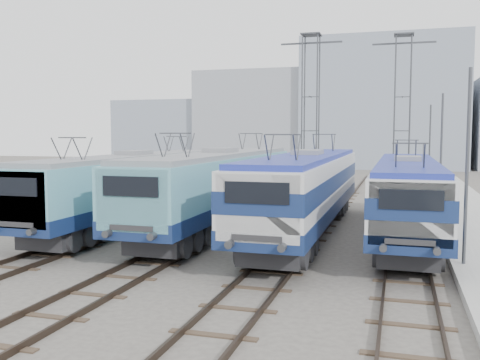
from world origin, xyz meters
name	(u,v)px	position (x,y,z in m)	size (l,w,h in m)	color
ground	(210,268)	(0.00, 0.00, 0.00)	(160.00, 160.00, 0.00)	#514C47
locomotive_far_left	(133,183)	(-6.75, 7.07, 2.26)	(2.87, 18.15, 3.42)	#13244F
locomotive_center_left	(219,182)	(-2.25, 7.67, 2.35)	(2.99, 18.89, 3.55)	#13244F
locomotive_center_right	(307,185)	(2.25, 7.19, 2.38)	(2.96, 18.70, 3.52)	#13244F
locomotive_far_right	(407,190)	(6.75, 7.78, 2.23)	(2.76, 17.42, 3.27)	#13244F
catenary_tower_west	(310,109)	(0.00, 22.00, 6.64)	(4.50, 1.20, 12.00)	#3F4247
catenary_tower_east	(402,109)	(6.50, 24.00, 6.64)	(4.50, 1.20, 12.00)	#3F4247
mast_front	(467,171)	(8.60, 2.00, 3.50)	(0.12, 0.12, 7.00)	#3F4247
mast_mid	(441,157)	(8.60, 14.00, 3.50)	(0.12, 0.12, 7.00)	#3F4247
mast_rear	(430,150)	(8.60, 26.00, 3.50)	(0.12, 0.12, 7.00)	#3F4247
building_west	(261,119)	(-14.00, 62.00, 7.00)	(18.00, 12.00, 14.00)	gray
building_center	(383,104)	(4.00, 62.00, 9.00)	(22.00, 14.00, 18.00)	gray
building_far_west	(165,133)	(-30.00, 62.00, 5.00)	(14.00, 10.00, 10.00)	gray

